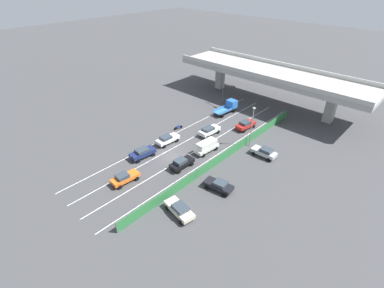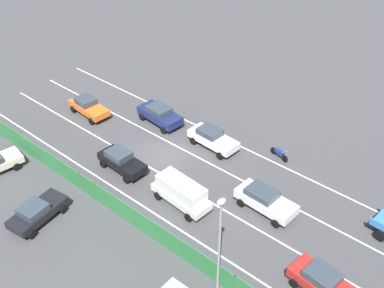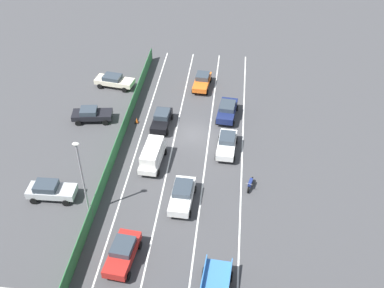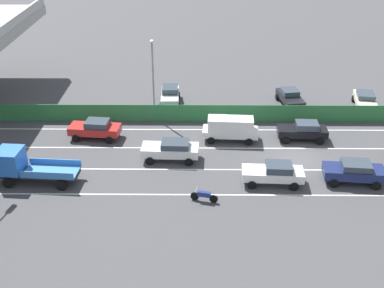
{
  "view_description": "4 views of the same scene",
  "coord_description": "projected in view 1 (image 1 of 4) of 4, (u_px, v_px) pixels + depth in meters",
  "views": [
    {
      "loc": [
        29.96,
        -27.07,
        27.58
      ],
      "look_at": [
        1.46,
        3.45,
        1.56
      ],
      "focal_mm": 26.58,
      "sensor_mm": 36.0,
      "label": 1
    },
    {
      "loc": [
        22.78,
        23.06,
        24.55
      ],
      "look_at": [
        -0.46,
        2.95,
        2.31
      ],
      "focal_mm": 45.56,
      "sensor_mm": 36.0,
      "label": 2
    },
    {
      "loc": [
        -4.13,
        38.89,
        29.51
      ],
      "look_at": [
        -0.38,
        3.76,
        1.62
      ],
      "focal_mm": 43.33,
      "sensor_mm": 36.0,
      "label": 3
    },
    {
      "loc": [
        -34.93,
        8.14,
        19.47
      ],
      "look_at": [
        -0.77,
        8.44,
        1.7
      ],
      "focal_mm": 46.28,
      "sensor_mm": 36.0,
      "label": 4
    }
  ],
  "objects": [
    {
      "name": "motorcycle",
      "position": [
        178.0,
        127.0,
        56.73
      ],
      "size": [
        0.71,
        1.92,
        0.93
      ],
      "color": "black",
      "rests_on": "ground"
    },
    {
      "name": "car_sedan_black",
      "position": [
        182.0,
        163.0,
        45.59
      ],
      "size": [
        2.06,
        4.28,
        1.64
      ],
      "color": "black",
      "rests_on": "ground"
    },
    {
      "name": "lane_line_mid_left",
      "position": [
        187.0,
        140.0,
        53.27
      ],
      "size": [
        0.14,
        47.31,
        0.01
      ],
      "primitive_type": "cube",
      "color": "silver",
      "rests_on": "ground"
    },
    {
      "name": "traffic_cone",
      "position": [
        193.0,
        174.0,
        44.1
      ],
      "size": [
        0.47,
        0.47,
        0.63
      ],
      "color": "orange",
      "rests_on": "ground"
    },
    {
      "name": "parked_sedan_dark",
      "position": [
        219.0,
        185.0,
        41.01
      ],
      "size": [
        4.51,
        2.5,
        1.54
      ],
      "color": "black",
      "rests_on": "ground"
    },
    {
      "name": "car_sedan_white",
      "position": [
        167.0,
        139.0,
        51.91
      ],
      "size": [
        2.14,
        4.57,
        1.63
      ],
      "color": "white",
      "rests_on": "ground"
    },
    {
      "name": "lane_line_right_edge",
      "position": [
        217.0,
        155.0,
        49.15
      ],
      "size": [
        0.14,
        47.31,
        0.01
      ],
      "primitive_type": "cube",
      "color": "silver",
      "rests_on": "ground"
    },
    {
      "name": "car_hatchback_white",
      "position": [
        209.0,
        130.0,
        54.63
      ],
      "size": [
        2.19,
        4.59,
        1.62
      ],
      "color": "silver",
      "rests_on": "ground"
    },
    {
      "name": "parked_wagon_silver",
      "position": [
        264.0,
        152.0,
        48.27
      ],
      "size": [
        4.31,
        2.05,
        1.66
      ],
      "color": "#B2B5B7",
      "rests_on": "ground"
    },
    {
      "name": "lane_line_mid_right",
      "position": [
        202.0,
        147.0,
        51.21
      ],
      "size": [
        0.14,
        47.31,
        0.01
      ],
      "primitive_type": "cube",
      "color": "silver",
      "rests_on": "ground"
    },
    {
      "name": "ground_plane",
      "position": [
        172.0,
        156.0,
        48.73
      ],
      "size": [
        300.0,
        300.0,
        0.0
      ],
      "primitive_type": "plane",
      "color": "#424244"
    },
    {
      "name": "green_fence",
      "position": [
        226.0,
        155.0,
        47.67
      ],
      "size": [
        0.1,
        43.41,
        1.65
      ],
      "color": "#2D753D",
      "rests_on": "ground"
    },
    {
      "name": "car_sedan_navy",
      "position": [
        143.0,
        153.0,
        48.07
      ],
      "size": [
        2.38,
        4.56,
        1.65
      ],
      "color": "navy",
      "rests_on": "ground"
    },
    {
      "name": "traffic_light",
      "position": [
        227.0,
        89.0,
        64.63
      ],
      "size": [
        3.9,
        1.12,
        5.55
      ],
      "color": "#47474C",
      "rests_on": "ground"
    },
    {
      "name": "flatbed_truck_blue",
      "position": [
        229.0,
        107.0,
        63.01
      ],
      "size": [
        2.61,
        5.98,
        2.56
      ],
      "color": "black",
      "rests_on": "ground"
    },
    {
      "name": "car_van_white",
      "position": [
        207.0,
        146.0,
        49.41
      ],
      "size": [
        2.22,
        4.82,
        2.06
      ],
      "color": "silver",
      "rests_on": "ground"
    },
    {
      "name": "elevated_overpass",
      "position": [
        271.0,
        75.0,
        64.56
      ],
      "size": [
        44.96,
        11.66,
        8.44
      ],
      "color": "#A09E99",
      "rests_on": "ground"
    },
    {
      "name": "lane_line_left_edge",
      "position": [
        174.0,
        134.0,
        55.33
      ],
      "size": [
        0.14,
        47.31,
        0.01
      ],
      "primitive_type": "cube",
      "color": "silver",
      "rests_on": "ground"
    },
    {
      "name": "car_taxi_orange",
      "position": [
        125.0,
        178.0,
        42.44
      ],
      "size": [
        2.19,
        4.41,
        1.61
      ],
      "color": "orange",
      "rests_on": "ground"
    },
    {
      "name": "car_sedan_red",
      "position": [
        246.0,
        125.0,
        56.62
      ],
      "size": [
        2.38,
        4.52,
        1.66
      ],
      "color": "red",
      "rests_on": "ground"
    },
    {
      "name": "street_lamp",
      "position": [
        252.0,
        123.0,
        49.31
      ],
      "size": [
        0.6,
        0.36,
        7.58
      ],
      "color": "gray",
      "rests_on": "ground"
    },
    {
      "name": "parked_sedan_cream",
      "position": [
        180.0,
        209.0,
        36.93
      ],
      "size": [
        4.89,
        2.62,
        1.51
      ],
      "color": "beige",
      "rests_on": "ground"
    }
  ]
}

